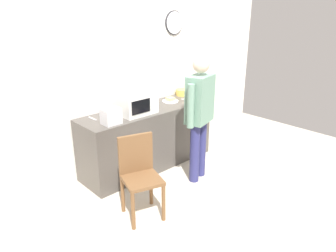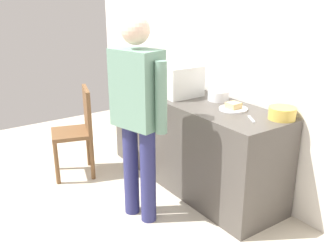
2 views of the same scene
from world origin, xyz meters
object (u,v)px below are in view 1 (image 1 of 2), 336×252
Objects in this scene: sandwich_plate at (170,100)px; wooden_chair at (139,172)px; cereal_bowl at (183,92)px; toaster at (111,116)px; microwave at (136,103)px; person_standing at (199,110)px; fork_utensil at (92,118)px; spoon_utensil at (186,99)px; salad_bowl at (151,101)px.

sandwich_plate is 0.26× the size of wooden_chair.
cereal_bowl is 1.00× the size of toaster.
person_standing is (0.50, -0.72, -0.05)m from microwave.
fork_utensil and spoon_utensil have the same top height.
spoon_utensil is at bearing -122.07° from cereal_bowl.
toaster is 0.36m from fork_utensil.
person_standing reaches higher than toaster.
fork_utensil is (-0.99, 0.00, -0.04)m from salad_bowl.
wooden_chair is at bearing -145.73° from sandwich_plate.
spoon_utensil is 0.10× the size of person_standing.
spoon_utensil is at bearing -16.26° from salad_bowl.
wooden_chair is at bearing -91.85° from fork_utensil.
salad_bowl is 0.61m from spoon_utensil.
microwave is 1.03m from spoon_utensil.
toaster is at bearing -169.45° from sandwich_plate.
sandwich_plate is at bearing -4.63° from fork_utensil.
fork_utensil is at bearing 179.77° from salad_bowl.
microwave is 2.94× the size of spoon_utensil.
cereal_bowl is 0.25m from spoon_utensil.
person_standing reaches higher than spoon_utensil.
cereal_bowl is 1.30× the size of fork_utensil.
wooden_chair is (-1.02, -1.01, -0.42)m from salad_bowl.
salad_bowl is at bearing -176.89° from cereal_bowl.
person_standing is (0.98, -0.59, 0.00)m from toaster.
cereal_bowl is 2.08m from wooden_chair.
fork_utensil is (-1.30, 0.11, -0.02)m from sandwich_plate.
microwave is 0.76m from sandwich_plate.
cereal_bowl is (1.15, 0.24, -0.10)m from microwave.
toaster is 0.23× the size of wooden_chair.
cereal_bowl is at bearing 1.17° from fork_utensil.
person_standing is at bearing -31.09° from toaster.
salad_bowl reaches higher than wooden_chair.
person_standing is at bearing -41.25° from fork_utensil.
toaster reaches higher than cereal_bowl.
toaster is (-0.92, -0.33, 0.05)m from salad_bowl.
toaster is 1.29× the size of spoon_utensil.
wooden_chair is (-1.33, -0.91, -0.39)m from sandwich_plate.
salad_bowl is 0.99m from fork_utensil.
spoon_utensil is 1.85m from wooden_chair.
sandwich_plate is at bearing 10.55° from toaster.
sandwich_plate is 0.43m from cereal_bowl.
microwave reaches higher than wooden_chair.
microwave is 1.18m from cereal_bowl.
toaster reaches higher than spoon_utensil.
toaster is (-1.23, -0.23, 0.08)m from sandwich_plate.
person_standing is at bearing -106.90° from sandwich_plate.
cereal_bowl is 0.13× the size of person_standing.
spoon_utensil is 0.92m from person_standing.
wooden_chair is at bearing -148.97° from cereal_bowl.
fork_utensil is at bearing 173.67° from spoon_utensil.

